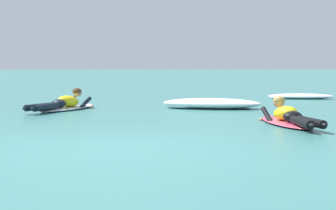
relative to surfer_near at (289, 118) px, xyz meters
The scene contains 5 objects.
ground_plane 8.27m from the surfer_near, 112.88° to the left, with size 120.00×120.00×0.00m, color #387A75.
surfer_near is the anchor object (origin of this frame).
surfer_far 5.55m from the surfer_near, 137.33° to the left, with size 1.67×2.46×0.53m.
whitewater_mid_left 7.58m from the surfer_near, 68.83° to the left, with size 2.04×1.10×0.16m.
whitewater_back 3.88m from the surfer_near, 99.14° to the left, with size 2.53×1.68×0.25m.
Camera 1 is at (-0.20, -7.77, 1.14)m, focal length 64.06 mm.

